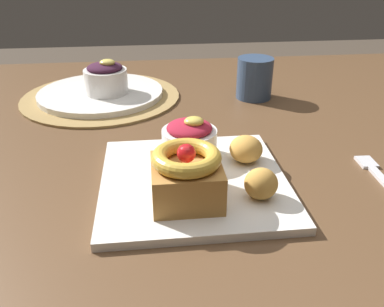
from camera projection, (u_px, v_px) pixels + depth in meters
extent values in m
cube|color=brown|center=(204.00, 137.00, 0.77)|extent=(1.50, 1.01, 0.04)
cylinder|color=brown|center=(379.00, 173.00, 1.36)|extent=(0.07, 0.07, 0.69)
cylinder|color=#997A47|center=(101.00, 97.00, 0.90)|extent=(0.35, 0.35, 0.00)
cube|color=white|center=(194.00, 181.00, 0.58)|extent=(0.26, 0.26, 0.01)
cube|color=#B77F3D|center=(187.00, 182.00, 0.51)|extent=(0.09, 0.09, 0.05)
torus|color=gold|center=(186.00, 158.00, 0.50)|extent=(0.09, 0.09, 0.02)
sphere|color=red|center=(186.00, 153.00, 0.49)|extent=(0.02, 0.02, 0.02)
cylinder|color=white|center=(189.00, 144.00, 0.62)|extent=(0.08, 0.08, 0.04)
ellipsoid|color=#A31E33|center=(189.00, 128.00, 0.61)|extent=(0.07, 0.07, 0.02)
ellipsoid|color=#E5CC56|center=(194.00, 121.00, 0.60)|extent=(0.03, 0.03, 0.01)
ellipsoid|color=gold|center=(246.00, 149.00, 0.61)|extent=(0.05, 0.05, 0.04)
ellipsoid|color=gold|center=(261.00, 184.00, 0.52)|extent=(0.04, 0.04, 0.04)
cylinder|color=white|center=(101.00, 93.00, 0.90)|extent=(0.27, 0.27, 0.01)
cylinder|color=white|center=(106.00, 81.00, 0.87)|extent=(0.09, 0.09, 0.05)
ellipsoid|color=#38192D|center=(105.00, 68.00, 0.86)|extent=(0.08, 0.08, 0.02)
ellipsoid|color=#EAD666|center=(107.00, 62.00, 0.85)|extent=(0.03, 0.03, 0.01)
cube|color=silver|center=(366.00, 162.00, 0.63)|extent=(0.03, 0.04, 0.00)
cylinder|color=#334766|center=(255.00, 78.00, 0.88)|extent=(0.08, 0.08, 0.09)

